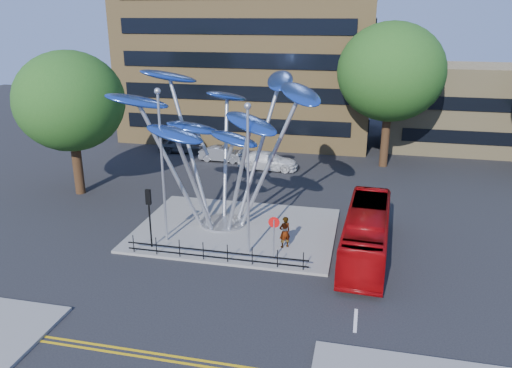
% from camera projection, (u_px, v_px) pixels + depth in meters
% --- Properties ---
extents(ground, '(120.00, 120.00, 0.00)m').
position_uv_depth(ground, '(225.00, 281.00, 24.88)').
color(ground, black).
rests_on(ground, ground).
extents(traffic_island, '(12.00, 9.00, 0.15)m').
position_uv_depth(traffic_island, '(236.00, 229.00, 30.60)').
color(traffic_island, slate).
rests_on(traffic_island, ground).
extents(double_yellow_near, '(40.00, 0.12, 0.01)m').
position_uv_depth(double_yellow_near, '(182.00, 358.00, 19.35)').
color(double_yellow_near, gold).
rests_on(double_yellow_near, ground).
extents(double_yellow_far, '(40.00, 0.12, 0.01)m').
position_uv_depth(double_yellow_far, '(179.00, 363.00, 19.07)').
color(double_yellow_far, gold).
rests_on(double_yellow_far, ground).
extents(low_building_near, '(15.00, 8.00, 8.00)m').
position_uv_depth(low_building_near, '(471.00, 108.00, 47.92)').
color(low_building_near, tan).
rests_on(low_building_near, ground).
extents(tree_right, '(8.80, 8.80, 12.11)m').
position_uv_depth(tree_right, '(391.00, 72.00, 40.89)').
color(tree_right, black).
rests_on(tree_right, ground).
extents(tree_left, '(7.60, 7.60, 10.32)m').
position_uv_depth(tree_left, '(70.00, 102.00, 34.80)').
color(tree_left, black).
rests_on(tree_left, ground).
extents(leaf_sculpture, '(12.72, 9.54, 9.51)m').
position_uv_depth(leaf_sculpture, '(220.00, 117.00, 29.23)').
color(leaf_sculpture, '#9EA0A5').
rests_on(leaf_sculpture, traffic_island).
extents(street_lamp_left, '(0.36, 0.36, 8.80)m').
position_uv_depth(street_lamp_left, '(161.00, 154.00, 27.30)').
color(street_lamp_left, '#9EA0A5').
rests_on(street_lamp_left, traffic_island).
extents(street_lamp_right, '(0.36, 0.36, 8.30)m').
position_uv_depth(street_lamp_right, '(248.00, 167.00, 25.89)').
color(street_lamp_right, '#9EA0A5').
rests_on(street_lamp_right, traffic_island).
extents(traffic_light_island, '(0.28, 0.18, 3.42)m').
position_uv_depth(traffic_light_island, '(149.00, 206.00, 27.38)').
color(traffic_light_island, black).
rests_on(traffic_light_island, traffic_island).
extents(no_entry_sign_island, '(0.60, 0.10, 2.45)m').
position_uv_depth(no_entry_sign_island, '(274.00, 231.00, 26.20)').
color(no_entry_sign_island, '#9EA0A5').
rests_on(no_entry_sign_island, traffic_island).
extents(pedestrian_railing_front, '(10.00, 0.06, 1.00)m').
position_uv_depth(pedestrian_railing_front, '(215.00, 254.00, 26.48)').
color(pedestrian_railing_front, black).
rests_on(pedestrian_railing_front, traffic_island).
extents(red_bus, '(2.70, 9.63, 2.65)m').
position_uv_depth(red_bus, '(366.00, 233.00, 27.12)').
color(red_bus, '#98070A').
rests_on(red_bus, ground).
extents(pedestrian, '(0.81, 0.76, 1.85)m').
position_uv_depth(pedestrian, '(285.00, 232.00, 27.82)').
color(pedestrian, gray).
rests_on(pedestrian, traffic_island).
extents(parked_car_left, '(4.63, 2.22, 1.53)m').
position_uv_depth(parked_car_left, '(183.00, 145.00, 47.48)').
color(parked_car_left, '#383B3F').
rests_on(parked_car_left, ground).
extents(parked_car_mid, '(4.07, 1.46, 1.34)m').
position_uv_depth(parked_car_mid, '(222.00, 154.00, 44.71)').
color(parked_car_mid, '#939499').
rests_on(parked_car_mid, ground).
extents(parked_car_right, '(5.13, 2.14, 1.48)m').
position_uv_depth(parked_car_right, '(268.00, 161.00, 42.40)').
color(parked_car_right, silver).
rests_on(parked_car_right, ground).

